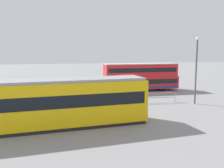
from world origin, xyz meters
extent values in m
plane|color=gray|center=(0.00, 0.00, 0.00)|extent=(160.00, 160.00, 0.00)
cube|color=red|center=(-2.35, -1.32, 1.21)|extent=(10.62, 2.94, 1.72)
cube|color=red|center=(-2.35, -1.32, 2.91)|extent=(10.30, 2.82, 1.69)
cube|color=black|center=(-2.35, -1.32, 1.41)|extent=(10.09, 2.95, 0.64)
cube|color=black|center=(-2.35, -1.32, 2.99)|extent=(9.77, 2.83, 0.60)
cube|color=#193FA5|center=(-2.35, -1.32, 0.60)|extent=(10.41, 2.97, 0.24)
cube|color=#B2B2B7|center=(-2.35, -1.32, 3.80)|extent=(10.30, 2.82, 0.10)
cylinder|color=black|center=(0.91, -1.45, 0.50)|extent=(1.09, 2.52, 1.00)
cylinder|color=black|center=(-5.25, -1.21, 0.50)|extent=(1.09, 2.52, 1.00)
cube|color=#E5B70C|center=(10.67, 12.96, 1.81)|extent=(15.24, 3.43, 3.11)
cube|color=black|center=(10.67, 12.96, 2.12)|extent=(14.64, 3.43, 0.90)
cube|color=gray|center=(10.67, 12.96, 3.46)|extent=(14.93, 3.21, 0.20)
cube|color=black|center=(10.67, 12.96, 0.12)|extent=(14.93, 3.29, 0.25)
cylinder|color=#33384C|center=(3.94, 3.34, 0.44)|extent=(0.14, 0.14, 0.88)
cylinder|color=#33384C|center=(3.99, 3.13, 0.44)|extent=(0.14, 0.14, 0.88)
cylinder|color=navy|center=(3.96, 3.24, 1.22)|extent=(0.39, 0.39, 0.68)
sphere|color=#8C6647|center=(3.96, 3.24, 1.68)|extent=(0.24, 0.24, 0.24)
cube|color=gray|center=(0.57, 6.66, 1.05)|extent=(7.51, 0.62, 0.06)
cube|color=gray|center=(0.57, 6.66, 0.55)|extent=(7.51, 0.62, 0.06)
cylinder|color=gray|center=(-3.19, 6.94, 0.53)|extent=(0.07, 0.07, 1.05)
cylinder|color=gray|center=(0.57, 6.66, 0.53)|extent=(0.07, 0.07, 1.05)
cylinder|color=gray|center=(4.32, 6.38, 0.53)|extent=(0.07, 0.07, 1.05)
cylinder|color=slate|center=(6.38, 7.08, 1.12)|extent=(0.10, 0.10, 2.23)
cube|color=#D8D84C|center=(6.37, 7.12, 1.79)|extent=(0.95, 0.23, 0.69)
cylinder|color=#4C4C51|center=(-4.74, 8.34, 3.34)|extent=(0.16, 0.16, 6.69)
sphere|color=#F2EFCC|center=(-4.74, 8.34, 6.84)|extent=(0.36, 0.36, 0.36)
camera|label=1|loc=(10.54, 31.04, 5.58)|focal=39.73mm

